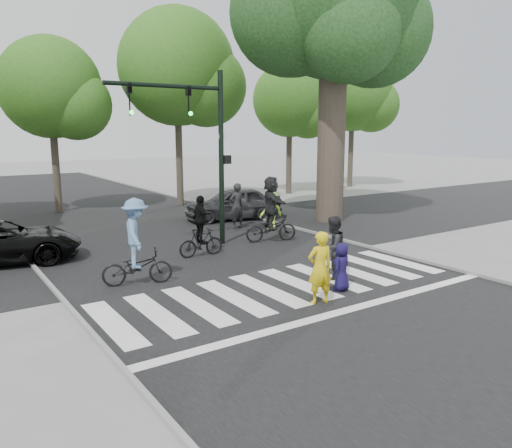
{
  "coord_description": "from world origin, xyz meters",
  "views": [
    {
      "loc": [
        -7.56,
        -8.94,
        4.03
      ],
      "look_at": [
        0.5,
        3.0,
        1.3
      ],
      "focal_mm": 35.0,
      "sensor_mm": 36.0,
      "label": 1
    }
  ],
  "objects_px": {
    "pedestrian_woman": "(320,268)",
    "eucalyptus": "(333,7)",
    "pedestrian_adult": "(333,248)",
    "cyclist_mid": "(201,232)",
    "traffic_signal": "(199,134)",
    "car_grey": "(233,203)",
    "cyclist_right": "(271,213)",
    "pedestrian_child": "(342,267)",
    "cyclist_left": "(136,248)"
  },
  "relations": [
    {
      "from": "eucalyptus",
      "to": "car_grey",
      "type": "relative_size",
      "value": 2.99
    },
    {
      "from": "cyclist_mid",
      "to": "cyclist_right",
      "type": "relative_size",
      "value": 0.83
    },
    {
      "from": "pedestrian_woman",
      "to": "cyclist_left",
      "type": "relative_size",
      "value": 0.75
    },
    {
      "from": "pedestrian_adult",
      "to": "cyclist_mid",
      "type": "distance_m",
      "value": 4.57
    },
    {
      "from": "traffic_signal",
      "to": "car_grey",
      "type": "xyz_separation_m",
      "value": [
        3.72,
        3.98,
        -3.16
      ]
    },
    {
      "from": "eucalyptus",
      "to": "cyclist_left",
      "type": "xyz_separation_m",
      "value": [
        -10.6,
        -4.36,
        -8.08
      ]
    },
    {
      "from": "pedestrian_child",
      "to": "cyclist_mid",
      "type": "relative_size",
      "value": 0.62
    },
    {
      "from": "pedestrian_adult",
      "to": "car_grey",
      "type": "height_order",
      "value": "pedestrian_adult"
    },
    {
      "from": "eucalyptus",
      "to": "pedestrian_woman",
      "type": "height_order",
      "value": "eucalyptus"
    },
    {
      "from": "eucalyptus",
      "to": "car_grey",
      "type": "xyz_separation_m",
      "value": [
        -3.46,
        2.51,
        -8.34
      ]
    },
    {
      "from": "pedestrian_adult",
      "to": "cyclist_mid",
      "type": "relative_size",
      "value": 0.88
    },
    {
      "from": "pedestrian_woman",
      "to": "car_grey",
      "type": "xyz_separation_m",
      "value": [
        4.12,
        10.66,
        -0.13
      ]
    },
    {
      "from": "cyclist_left",
      "to": "cyclist_mid",
      "type": "xyz_separation_m",
      "value": [
        2.79,
        1.72,
        -0.18
      ]
    },
    {
      "from": "pedestrian_child",
      "to": "cyclist_mid",
      "type": "bearing_deg",
      "value": -91.7
    },
    {
      "from": "traffic_signal",
      "to": "pedestrian_adult",
      "type": "xyz_separation_m",
      "value": [
        1.2,
        -5.37,
        -3.03
      ]
    },
    {
      "from": "eucalyptus",
      "to": "cyclist_right",
      "type": "xyz_separation_m",
      "value": [
        -4.67,
        -2.14,
        -8.01
      ]
    },
    {
      "from": "eucalyptus",
      "to": "cyclist_right",
      "type": "height_order",
      "value": "eucalyptus"
    },
    {
      "from": "pedestrian_adult",
      "to": "cyclist_right",
      "type": "distance_m",
      "value": 4.88
    },
    {
      "from": "traffic_signal",
      "to": "cyclist_mid",
      "type": "distance_m",
      "value": 3.36
    },
    {
      "from": "cyclist_right",
      "to": "cyclist_left",
      "type": "bearing_deg",
      "value": -159.45
    },
    {
      "from": "pedestrian_child",
      "to": "cyclist_mid",
      "type": "distance_m",
      "value": 5.26
    },
    {
      "from": "eucalyptus",
      "to": "pedestrian_child",
      "type": "distance_m",
      "value": 13.17
    },
    {
      "from": "pedestrian_adult",
      "to": "pedestrian_woman",
      "type": "bearing_deg",
      "value": 25.22
    },
    {
      "from": "eucalyptus",
      "to": "cyclist_mid",
      "type": "bearing_deg",
      "value": -161.29
    },
    {
      "from": "cyclist_left",
      "to": "pedestrian_child",
      "type": "bearing_deg",
      "value": -39.35
    },
    {
      "from": "pedestrian_child",
      "to": "cyclist_right",
      "type": "height_order",
      "value": "cyclist_right"
    },
    {
      "from": "eucalyptus",
      "to": "cyclist_left",
      "type": "relative_size",
      "value": 5.64
    },
    {
      "from": "pedestrian_child",
      "to": "cyclist_right",
      "type": "bearing_deg",
      "value": -124.21
    },
    {
      "from": "eucalyptus",
      "to": "pedestrian_child",
      "type": "height_order",
      "value": "eucalyptus"
    },
    {
      "from": "pedestrian_woman",
      "to": "pedestrian_adult",
      "type": "distance_m",
      "value": 2.06
    },
    {
      "from": "pedestrian_woman",
      "to": "car_grey",
      "type": "distance_m",
      "value": 11.42
    },
    {
      "from": "pedestrian_woman",
      "to": "eucalyptus",
      "type": "bearing_deg",
      "value": -122.46
    },
    {
      "from": "pedestrian_child",
      "to": "cyclist_left",
      "type": "bearing_deg",
      "value": -55.58
    },
    {
      "from": "eucalyptus",
      "to": "cyclist_mid",
      "type": "xyz_separation_m",
      "value": [
        -7.81,
        -2.64,
        -8.27
      ]
    },
    {
      "from": "traffic_signal",
      "to": "pedestrian_woman",
      "type": "bearing_deg",
      "value": -93.44
    },
    {
      "from": "traffic_signal",
      "to": "car_grey",
      "type": "bearing_deg",
      "value": 46.96
    },
    {
      "from": "traffic_signal",
      "to": "cyclist_right",
      "type": "distance_m",
      "value": 3.84
    },
    {
      "from": "traffic_signal",
      "to": "cyclist_mid",
      "type": "xyz_separation_m",
      "value": [
        -0.63,
        -1.18,
        -3.09
      ]
    },
    {
      "from": "pedestrian_woman",
      "to": "car_grey",
      "type": "bearing_deg",
      "value": -100.64
    },
    {
      "from": "pedestrian_woman",
      "to": "traffic_signal",
      "type": "bearing_deg",
      "value": -82.95
    },
    {
      "from": "pedestrian_child",
      "to": "cyclist_left",
      "type": "distance_m",
      "value": 5.33
    },
    {
      "from": "pedestrian_adult",
      "to": "eucalyptus",
      "type": "bearing_deg",
      "value": -145.21
    },
    {
      "from": "cyclist_mid",
      "to": "car_grey",
      "type": "relative_size",
      "value": 0.46
    },
    {
      "from": "pedestrian_woman",
      "to": "cyclist_right",
      "type": "bearing_deg",
      "value": -105.36
    },
    {
      "from": "cyclist_mid",
      "to": "cyclist_right",
      "type": "distance_m",
      "value": 3.18
    },
    {
      "from": "cyclist_mid",
      "to": "car_grey",
      "type": "distance_m",
      "value": 6.74
    },
    {
      "from": "cyclist_right",
      "to": "cyclist_mid",
      "type": "bearing_deg",
      "value": -170.91
    },
    {
      "from": "traffic_signal",
      "to": "pedestrian_adult",
      "type": "bearing_deg",
      "value": -77.42
    },
    {
      "from": "pedestrian_adult",
      "to": "car_grey",
      "type": "distance_m",
      "value": 9.68
    },
    {
      "from": "pedestrian_woman",
      "to": "cyclist_mid",
      "type": "distance_m",
      "value": 5.5
    }
  ]
}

